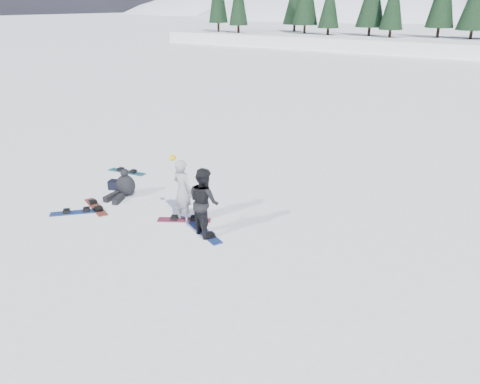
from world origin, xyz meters
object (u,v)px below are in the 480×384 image
snowboarder_man (204,202)px  snowboard_loose_c (127,172)px  snowboard_loose_a (77,212)px  gear_bag (116,185)px  seated_rider (124,186)px  snowboarder_woman (183,191)px  snowboard_loose_b (96,207)px

snowboarder_man → snowboard_loose_c: size_ratio=1.23×
snowboard_loose_c → snowboard_loose_a: same height
snowboard_loose_c → gear_bag: bearing=-64.1°
gear_bag → snowboard_loose_c: 1.65m
snowboarder_man → gear_bag: bearing=10.9°
seated_rider → gear_bag: bearing=144.1°
gear_bag → snowboard_loose_c: (-0.93, 1.35, -0.14)m
snowboarder_man → seated_rider: snowboarder_man is taller
gear_bag → snowboard_loose_c: size_ratio=0.30×
snowboard_loose_c → snowboard_loose_a: 3.59m
seated_rider → snowboard_loose_a: size_ratio=0.76×
snowboarder_woman → snowboard_loose_b: bearing=24.9°
seated_rider → snowboard_loose_a: (-0.23, -1.69, -0.33)m
snowboard_loose_c → snowboard_loose_b: 3.15m
snowboard_loose_c → snowboard_loose_a: bearing=-75.8°
snowboarder_woman → snowboard_loose_a: 3.38m
snowboarder_man → snowboard_loose_b: bearing=29.9°
snowboard_loose_a → gear_bag: bearing=57.1°
snowboarder_man → snowboarder_woman: bearing=5.4°
snowboard_loose_c → seated_rider: bearing=-53.3°
seated_rider → gear_bag: size_ratio=2.54×
snowboarder_woman → snowboarder_man: snowboarder_woman is taller
seated_rider → snowboard_loose_c: (-1.63, 1.61, -0.33)m
snowboarder_man → snowboard_loose_c: bearing=-0.4°
seated_rider → gear_bag: 0.77m
seated_rider → snowboarder_woman: bearing=-22.4°
snowboarder_woman → gear_bag: snowboarder_woman is taller
snowboard_loose_b → seated_rider: bearing=109.7°
gear_bag → snowboard_loose_a: bearing=-76.5°
snowboard_loose_b → snowboarder_woman: bearing=39.2°
seated_rider → snowboard_loose_b: bearing=-109.1°
snowboarder_woman → snowboarder_man: (0.98, -0.30, 0.01)m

